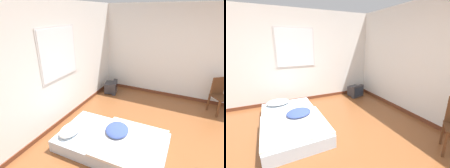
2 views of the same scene
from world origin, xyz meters
TOP-DOWN VIEW (x-y plane):
  - ground_plane at (0.00, 0.00)m, footprint 20.00×20.00m
  - wall_back at (0.01, 2.79)m, footprint 7.57×0.08m
  - wall_right at (2.61, 0.00)m, footprint 0.08×7.91m
  - mattress_bed at (-0.13, 1.34)m, footprint 1.18×2.00m
  - crt_tv at (2.05, 2.39)m, footprint 0.49×0.45m
  - wooden_chair at (2.20, -0.49)m, footprint 0.54×0.54m

SIDE VIEW (x-z plane):
  - ground_plane at x=0.00m, z-range 0.00..0.00m
  - mattress_bed at x=-0.13m, z-range -0.04..0.33m
  - crt_tv at x=2.05m, z-range -0.01..0.37m
  - wooden_chair at x=2.20m, z-range 0.07..0.96m
  - wall_right at x=2.61m, z-range -0.01..2.59m
  - wall_back at x=0.01m, z-range -0.01..2.59m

